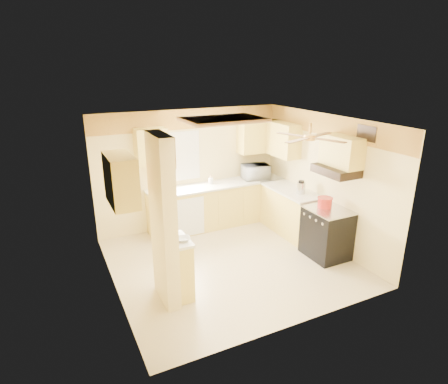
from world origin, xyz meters
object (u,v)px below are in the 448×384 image
microwave (256,172)px  bowl (183,239)px  stove (327,233)px  kettle (301,188)px  dutch_oven (325,202)px

microwave → bowl: microwave is taller
microwave → bowl: bearing=50.6°
stove → bowl: size_ratio=4.57×
kettle → dutch_oven: bearing=-92.3°
stove → bowl: bearing=-178.5°
dutch_oven → stove: bearing=-92.3°
dutch_oven → kettle: bearing=87.7°
stove → bowl: 2.81m
stove → microwave: 2.23m
microwave → dutch_oven: microwave is taller
stove → microwave: size_ratio=1.58×
stove → microwave: (-0.25, 2.12, 0.64)m
bowl → kettle: (2.80, 0.94, 0.10)m
bowl → dutch_oven: dutch_oven is taller
stove → microwave: bearing=96.7°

